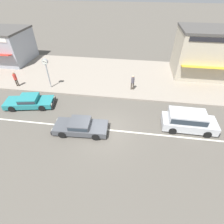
{
  "coord_description": "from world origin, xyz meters",
  "views": [
    {
      "loc": [
        2.03,
        -10.07,
        10.07
      ],
      "look_at": [
        0.4,
        1.37,
        0.8
      ],
      "focal_mm": 28.0,
      "sensor_mm": 36.0,
      "label": 1
    }
  ],
  "objects_px": {
    "minivan_silver_3": "(188,120)",
    "pedestrian_by_shop": "(133,81)",
    "shopfront_corner_warung": "(7,46)",
    "pedestrian_near_clock": "(15,78)",
    "shopfront_mid_block": "(202,52)",
    "sedan_dark_grey_0": "(80,126)",
    "sedan_teal_2": "(29,101)",
    "street_clock": "(46,67)"
  },
  "relations": [
    {
      "from": "pedestrian_by_shop",
      "to": "shopfront_corner_warung",
      "type": "relative_size",
      "value": 0.26
    },
    {
      "from": "sedan_dark_grey_0",
      "to": "pedestrian_near_clock",
      "type": "height_order",
      "value": "pedestrian_near_clock"
    },
    {
      "from": "sedan_teal_2",
      "to": "pedestrian_near_clock",
      "type": "relative_size",
      "value": 2.87
    },
    {
      "from": "sedan_dark_grey_0",
      "to": "shopfront_corner_warung",
      "type": "distance_m",
      "value": 18.56
    },
    {
      "from": "minivan_silver_3",
      "to": "pedestrian_near_clock",
      "type": "xyz_separation_m",
      "value": [
        -17.34,
        4.17,
        0.27
      ]
    },
    {
      "from": "street_clock",
      "to": "shopfront_corner_warung",
      "type": "xyz_separation_m",
      "value": [
        -8.6,
        6.34,
        -0.3
      ]
    },
    {
      "from": "minivan_silver_3",
      "to": "pedestrian_by_shop",
      "type": "relative_size",
      "value": 2.64
    },
    {
      "from": "pedestrian_by_shop",
      "to": "pedestrian_near_clock",
      "type": "bearing_deg",
      "value": -175.19
    },
    {
      "from": "sedan_dark_grey_0",
      "to": "pedestrian_by_shop",
      "type": "height_order",
      "value": "pedestrian_by_shop"
    },
    {
      "from": "shopfront_corner_warung",
      "to": "pedestrian_by_shop",
      "type": "bearing_deg",
      "value": -17.64
    },
    {
      "from": "sedan_dark_grey_0",
      "to": "sedan_teal_2",
      "type": "distance_m",
      "value": 6.32
    },
    {
      "from": "minivan_silver_3",
      "to": "shopfront_corner_warung",
      "type": "distance_m",
      "value": 24.71
    },
    {
      "from": "pedestrian_by_shop",
      "to": "shopfront_mid_block",
      "type": "bearing_deg",
      "value": 32.77
    },
    {
      "from": "minivan_silver_3",
      "to": "shopfront_mid_block",
      "type": "bearing_deg",
      "value": 73.54
    },
    {
      "from": "sedan_teal_2",
      "to": "street_clock",
      "type": "bearing_deg",
      "value": 79.73
    },
    {
      "from": "shopfront_mid_block",
      "to": "pedestrian_near_clock",
      "type": "bearing_deg",
      "value": -163.5
    },
    {
      "from": "sedan_teal_2",
      "to": "street_clock",
      "type": "relative_size",
      "value": 1.46
    },
    {
      "from": "minivan_silver_3",
      "to": "shopfront_mid_block",
      "type": "height_order",
      "value": "shopfront_mid_block"
    },
    {
      "from": "street_clock",
      "to": "pedestrian_near_clock",
      "type": "distance_m",
      "value": 4.03
    },
    {
      "from": "shopfront_corner_warung",
      "to": "shopfront_mid_block",
      "type": "height_order",
      "value": "shopfront_mid_block"
    },
    {
      "from": "pedestrian_near_clock",
      "to": "shopfront_mid_block",
      "type": "relative_size",
      "value": 0.27
    },
    {
      "from": "sedan_dark_grey_0",
      "to": "street_clock",
      "type": "xyz_separation_m",
      "value": [
        -5.12,
        6.03,
        2.01
      ]
    },
    {
      "from": "sedan_teal_2",
      "to": "pedestrian_near_clock",
      "type": "bearing_deg",
      "value": 135.3
    },
    {
      "from": "minivan_silver_3",
      "to": "street_clock",
      "type": "bearing_deg",
      "value": 161.84
    },
    {
      "from": "sedan_dark_grey_0",
      "to": "pedestrian_by_shop",
      "type": "bearing_deg",
      "value": 61.08
    },
    {
      "from": "sedan_teal_2",
      "to": "pedestrian_by_shop",
      "type": "bearing_deg",
      "value": 23.69
    },
    {
      "from": "pedestrian_near_clock",
      "to": "minivan_silver_3",
      "type": "bearing_deg",
      "value": -13.53
    },
    {
      "from": "sedan_dark_grey_0",
      "to": "pedestrian_near_clock",
      "type": "bearing_deg",
      "value": 147.08
    },
    {
      "from": "street_clock",
      "to": "pedestrian_near_clock",
      "type": "height_order",
      "value": "street_clock"
    },
    {
      "from": "minivan_silver_3",
      "to": "pedestrian_by_shop",
      "type": "distance_m",
      "value": 7.04
    },
    {
      "from": "sedan_dark_grey_0",
      "to": "shopfront_mid_block",
      "type": "bearing_deg",
      "value": 45.74
    },
    {
      "from": "pedestrian_near_clock",
      "to": "pedestrian_by_shop",
      "type": "relative_size",
      "value": 1.0
    },
    {
      "from": "pedestrian_near_clock",
      "to": "pedestrian_by_shop",
      "type": "distance_m",
      "value": 12.69
    },
    {
      "from": "sedan_teal_2",
      "to": "minivan_silver_3",
      "type": "xyz_separation_m",
      "value": [
        14.2,
        -1.06,
        0.31
      ]
    },
    {
      "from": "sedan_teal_2",
      "to": "pedestrian_by_shop",
      "type": "relative_size",
      "value": 2.88
    },
    {
      "from": "minivan_silver_3",
      "to": "pedestrian_by_shop",
      "type": "height_order",
      "value": "pedestrian_by_shop"
    },
    {
      "from": "sedan_teal_2",
      "to": "shopfront_corner_warung",
      "type": "distance_m",
      "value": 12.71
    },
    {
      "from": "sedan_teal_2",
      "to": "shopfront_corner_warung",
      "type": "bearing_deg",
      "value": 129.37
    },
    {
      "from": "sedan_dark_grey_0",
      "to": "pedestrian_near_clock",
      "type": "relative_size",
      "value": 2.67
    },
    {
      "from": "minivan_silver_3",
      "to": "pedestrian_near_clock",
      "type": "bearing_deg",
      "value": 166.47
    },
    {
      "from": "shopfront_corner_warung",
      "to": "sedan_dark_grey_0",
      "type": "bearing_deg",
      "value": -42.04
    },
    {
      "from": "minivan_silver_3",
      "to": "shopfront_corner_warung",
      "type": "bearing_deg",
      "value": 154.05
    }
  ]
}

